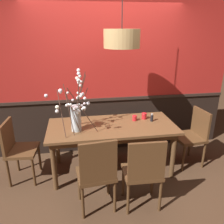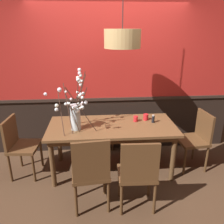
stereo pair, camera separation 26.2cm
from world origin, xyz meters
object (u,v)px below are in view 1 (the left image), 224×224
Objects in this scene: chair_near_side_left at (97,172)px; condiment_bottle at (152,118)px; pendant_lamp at (122,39)px; vase_with_blossoms at (76,113)px; candle_holder_nearer_center at (144,116)px; dining_table at (112,130)px; chair_head_east_end at (193,134)px; chair_head_west_end at (17,147)px; chair_near_side_right at (144,170)px; chair_far_side_right at (118,119)px; chair_far_side_left at (89,121)px; candle_holder_nearer_edge at (135,118)px.

chair_near_side_left reaches higher than condiment_bottle.
pendant_lamp is at bearing 178.39° from condiment_bottle.
vase_with_blossoms is 8.61× the size of candle_holder_nearer_center.
candle_holder_nearer_center reaches higher than dining_table.
chair_head_west_end is at bearing 179.73° from chair_head_east_end.
candle_holder_nearer_center is at bearing 73.33° from chair_near_side_right.
chair_head_west_end is 1.95m from candle_holder_nearer_center.
chair_near_side_left is 8.00× the size of condiment_bottle.
chair_far_side_right reaches higher than candle_holder_nearer_center.
chair_far_side_left is (-1.60, 0.82, -0.02)m from chair_head_east_end.
chair_head_east_end is 1.91m from vase_with_blossoms.
vase_with_blossoms reaches higher than candle_holder_nearer_edge.
condiment_bottle is at bearing -51.17° from candle_holder_nearer_center.
chair_near_side_left is (-0.57, -1.66, 0.04)m from chair_far_side_right.
chair_near_side_right is at bearing -141.64° from chair_head_east_end.
chair_far_side_right is at bearing 115.96° from condiment_bottle.
vase_with_blossoms is at bearing -170.03° from dining_table.
pendant_lamp is (-0.11, -0.76, 1.47)m from chair_far_side_right.
chair_near_side_left is 1.34m from candle_holder_nearer_center.
vase_with_blossoms is at bearing 134.08° from chair_near_side_right.
candle_holder_nearer_edge is 0.07× the size of pendant_lamp.
pendant_lamp is at bearing -98.23° from chair_far_side_right.
chair_head_east_end is 0.82× the size of pendant_lamp.
chair_head_west_end is (-1.61, 0.87, -0.02)m from chair_near_side_right.
dining_table is 0.65m from condiment_bottle.
chair_far_side_left is 1.07m from vase_with_blossoms.
chair_far_side_right is at bearing 89.30° from chair_near_side_right.
pendant_lamp reaches higher than condiment_bottle.
chair_head_west_end is (-2.70, 0.01, -0.00)m from chair_head_east_end.
chair_far_side_right is 0.92m from condiment_bottle.
chair_near_side_left is at bearing -137.16° from condiment_bottle.
chair_far_side_right is 0.79× the size of pendant_lamp.
chair_far_side_right is 1.83m from chair_head_west_end.
dining_table is 22.35× the size of candle_holder_nearer_edge.
condiment_bottle is 1.26m from pendant_lamp.
chair_far_side_right is at bearing 50.06° from vase_with_blossoms.
chair_near_side_left reaches higher than candle_holder_nearer_center.
chair_head_east_end reaches higher than dining_table.
candle_holder_nearer_edge is at bearing -80.30° from chair_far_side_right.
chair_far_side_left is at bearing 120.03° from pendant_lamp.
chair_far_side_right is (0.26, 0.83, -0.17)m from dining_table.
chair_near_side_right is 1.08× the size of chair_far_side_left.
vase_with_blossoms is (0.86, -0.09, 0.51)m from chair_head_west_end.
candle_holder_nearer_edge is at bearing 165.60° from condiment_bottle.
vase_with_blossoms is 0.95m from candle_holder_nearer_edge.
chair_near_side_left reaches higher than candle_holder_nearer_edge.
vase_with_blossoms reaches higher than chair_far_side_right.
condiment_bottle is (0.92, -0.76, 0.31)m from chair_far_side_left.
condiment_bottle is (1.15, 0.15, -0.21)m from vase_with_blossoms.
candle_holder_nearer_edge is (0.38, 0.12, 0.13)m from dining_table.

